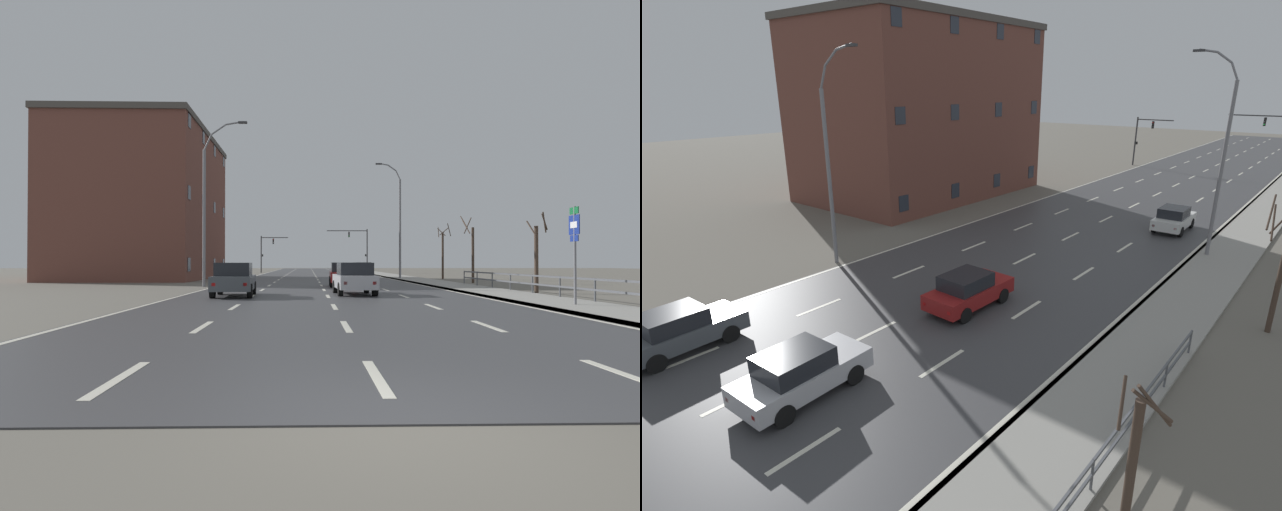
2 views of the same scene
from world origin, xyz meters
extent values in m
cube|color=#666056|center=(0.00, 48.00, -0.06)|extent=(160.00, 160.00, 0.12)
cube|color=#3D3D3F|center=(0.00, 60.00, 0.01)|extent=(14.00, 120.00, 0.02)
cube|color=beige|center=(-3.50, 2.00, 0.02)|extent=(0.16, 2.20, 0.01)
cube|color=beige|center=(-3.50, 7.40, 0.02)|extent=(0.16, 2.20, 0.01)
cube|color=beige|center=(-3.50, 12.80, 0.02)|extent=(0.16, 2.20, 0.01)
cube|color=beige|center=(-3.50, 18.20, 0.02)|extent=(0.16, 2.20, 0.01)
cube|color=beige|center=(-3.50, 23.60, 0.02)|extent=(0.16, 2.20, 0.01)
cube|color=beige|center=(-3.50, 29.00, 0.02)|extent=(0.16, 2.20, 0.01)
cube|color=beige|center=(-3.50, 34.40, 0.02)|extent=(0.16, 2.20, 0.01)
cube|color=beige|center=(-3.50, 39.80, 0.02)|extent=(0.16, 2.20, 0.01)
cube|color=beige|center=(-3.50, 45.20, 0.02)|extent=(0.16, 2.20, 0.01)
cube|color=beige|center=(-3.50, 50.60, 0.02)|extent=(0.16, 2.20, 0.01)
cube|color=beige|center=(-3.50, 56.00, 0.02)|extent=(0.16, 2.20, 0.01)
cube|color=beige|center=(-3.50, 61.40, 0.02)|extent=(0.16, 2.20, 0.01)
cube|color=beige|center=(-3.50, 66.80, 0.02)|extent=(0.16, 2.20, 0.01)
cube|color=beige|center=(-3.50, 72.20, 0.02)|extent=(0.16, 2.20, 0.01)
cube|color=beige|center=(-3.50, 77.60, 0.02)|extent=(0.16, 2.20, 0.01)
cube|color=beige|center=(-3.50, 83.00, 0.02)|extent=(0.16, 2.20, 0.01)
cube|color=beige|center=(-3.50, 88.40, 0.02)|extent=(0.16, 2.20, 0.01)
cube|color=beige|center=(-3.50, 93.80, 0.02)|extent=(0.16, 2.20, 0.01)
cube|color=beige|center=(-3.50, 99.20, 0.02)|extent=(0.16, 2.20, 0.01)
cube|color=beige|center=(-3.50, 104.60, 0.02)|extent=(0.16, 2.20, 0.01)
cube|color=beige|center=(-3.50, 110.00, 0.02)|extent=(0.16, 2.20, 0.01)
cube|color=beige|center=(-3.50, 115.40, 0.02)|extent=(0.16, 2.20, 0.01)
cube|color=beige|center=(0.00, 2.00, 0.02)|extent=(0.16, 2.20, 0.01)
cube|color=beige|center=(0.00, 7.40, 0.02)|extent=(0.16, 2.20, 0.01)
cube|color=beige|center=(0.00, 12.80, 0.02)|extent=(0.16, 2.20, 0.01)
cube|color=beige|center=(0.00, 18.20, 0.02)|extent=(0.16, 2.20, 0.01)
cube|color=beige|center=(0.00, 23.60, 0.02)|extent=(0.16, 2.20, 0.01)
cube|color=beige|center=(0.00, 29.00, 0.02)|extent=(0.16, 2.20, 0.01)
cube|color=beige|center=(0.00, 34.40, 0.02)|extent=(0.16, 2.20, 0.01)
cube|color=beige|center=(0.00, 39.80, 0.02)|extent=(0.16, 2.20, 0.01)
cube|color=beige|center=(0.00, 45.20, 0.02)|extent=(0.16, 2.20, 0.01)
cube|color=beige|center=(0.00, 50.60, 0.02)|extent=(0.16, 2.20, 0.01)
cube|color=beige|center=(0.00, 56.00, 0.02)|extent=(0.16, 2.20, 0.01)
cube|color=beige|center=(0.00, 61.40, 0.02)|extent=(0.16, 2.20, 0.01)
cube|color=beige|center=(0.00, 66.80, 0.02)|extent=(0.16, 2.20, 0.01)
cube|color=beige|center=(0.00, 72.20, 0.02)|extent=(0.16, 2.20, 0.01)
cube|color=beige|center=(0.00, 77.60, 0.02)|extent=(0.16, 2.20, 0.01)
cube|color=beige|center=(0.00, 83.00, 0.02)|extent=(0.16, 2.20, 0.01)
cube|color=beige|center=(0.00, 88.40, 0.02)|extent=(0.16, 2.20, 0.01)
cube|color=beige|center=(0.00, 93.80, 0.02)|extent=(0.16, 2.20, 0.01)
cube|color=beige|center=(0.00, 99.20, 0.02)|extent=(0.16, 2.20, 0.01)
cube|color=beige|center=(0.00, 104.60, 0.02)|extent=(0.16, 2.20, 0.01)
cube|color=beige|center=(0.00, 110.00, 0.02)|extent=(0.16, 2.20, 0.01)
cube|color=beige|center=(0.00, 115.40, 0.02)|extent=(0.16, 2.20, 0.01)
cube|color=beige|center=(3.50, 2.00, 0.02)|extent=(0.16, 2.20, 0.01)
cube|color=beige|center=(3.50, 7.40, 0.02)|extent=(0.16, 2.20, 0.01)
cube|color=beige|center=(3.50, 12.80, 0.02)|extent=(0.16, 2.20, 0.01)
cube|color=beige|center=(3.50, 18.20, 0.02)|extent=(0.16, 2.20, 0.01)
cube|color=beige|center=(3.50, 23.60, 0.02)|extent=(0.16, 2.20, 0.01)
cube|color=beige|center=(3.50, 29.00, 0.02)|extent=(0.16, 2.20, 0.01)
cube|color=beige|center=(3.50, 34.40, 0.02)|extent=(0.16, 2.20, 0.01)
cube|color=beige|center=(3.50, 39.80, 0.02)|extent=(0.16, 2.20, 0.01)
cube|color=beige|center=(3.50, 45.20, 0.02)|extent=(0.16, 2.20, 0.01)
cube|color=beige|center=(3.50, 50.60, 0.02)|extent=(0.16, 2.20, 0.01)
cube|color=beige|center=(3.50, 56.00, 0.02)|extent=(0.16, 2.20, 0.01)
cube|color=beige|center=(3.50, 61.40, 0.02)|extent=(0.16, 2.20, 0.01)
cube|color=beige|center=(3.50, 66.80, 0.02)|extent=(0.16, 2.20, 0.01)
cube|color=beige|center=(3.50, 72.20, 0.02)|extent=(0.16, 2.20, 0.01)
cube|color=beige|center=(3.50, 77.60, 0.02)|extent=(0.16, 2.20, 0.01)
cube|color=beige|center=(3.50, 83.00, 0.02)|extent=(0.16, 2.20, 0.01)
cube|color=beige|center=(3.50, 88.40, 0.02)|extent=(0.16, 2.20, 0.01)
cube|color=beige|center=(3.50, 93.80, 0.02)|extent=(0.16, 2.20, 0.01)
cube|color=beige|center=(3.50, 99.20, 0.02)|extent=(0.16, 2.20, 0.01)
cube|color=beige|center=(3.50, 104.60, 0.02)|extent=(0.16, 2.20, 0.01)
cube|color=beige|center=(3.50, 110.00, 0.02)|extent=(0.16, 2.20, 0.01)
cube|color=beige|center=(3.50, 115.40, 0.02)|extent=(0.16, 2.20, 0.01)
cube|color=beige|center=(6.85, 60.00, 0.02)|extent=(0.16, 120.00, 0.01)
cube|color=beige|center=(-6.85, 60.00, 0.02)|extent=(0.16, 120.00, 0.01)
cube|color=gray|center=(8.50, 60.00, 0.06)|extent=(3.00, 120.00, 0.12)
cube|color=slate|center=(7.08, 60.00, 0.06)|extent=(0.16, 120.00, 0.12)
cube|color=#515459|center=(9.85, 16.34, 0.95)|extent=(0.06, 26.18, 0.08)
cube|color=#515459|center=(9.85, 16.34, 0.55)|extent=(0.06, 26.18, 0.08)
cylinder|color=#515459|center=(9.85, 13.72, 0.50)|extent=(0.07, 0.07, 1.00)
cylinder|color=#515459|center=(9.85, 16.34, 0.50)|extent=(0.07, 0.07, 1.00)
cylinder|color=#515459|center=(9.85, 18.95, 0.50)|extent=(0.07, 0.07, 1.00)
cylinder|color=#515459|center=(9.85, 21.57, 0.50)|extent=(0.07, 0.07, 1.00)
cylinder|color=#515459|center=(9.85, 24.19, 0.50)|extent=(0.07, 0.07, 1.00)
cylinder|color=#515459|center=(9.85, 26.81, 0.50)|extent=(0.07, 0.07, 1.00)
cylinder|color=#515459|center=(9.85, 29.43, 0.50)|extent=(0.07, 0.07, 1.00)
cylinder|color=slate|center=(7.60, 41.17, 4.62)|extent=(0.20, 0.20, 9.24)
cylinder|color=slate|center=(7.41, 41.17, 9.64)|extent=(0.47, 0.11, 0.85)
cylinder|color=slate|center=(6.86, 41.17, 10.30)|extent=(0.79, 0.11, 0.60)
cylinder|color=slate|center=(6.06, 41.17, 10.63)|extent=(0.89, 0.11, 0.26)
cube|color=#333335|center=(5.63, 41.17, 10.65)|extent=(0.56, 0.24, 0.12)
cylinder|color=slate|center=(-7.60, 27.63, 4.42)|extent=(0.20, 0.20, 8.85)
cylinder|color=slate|center=(-7.37, 27.63, 9.35)|extent=(0.57, 0.11, 1.05)
cylinder|color=slate|center=(-6.68, 27.63, 10.17)|extent=(0.97, 0.11, 0.73)
cylinder|color=slate|center=(-5.67, 27.63, 10.59)|extent=(1.11, 0.11, 0.30)
cube|color=#333335|center=(-5.13, 27.63, 10.64)|extent=(0.56, 0.24, 0.12)
cylinder|color=slate|center=(8.40, 12.43, 1.78)|extent=(0.09, 0.09, 3.55)
cube|color=#146633|center=(8.38, 12.43, 3.40)|extent=(0.03, 0.56, 0.24)
cube|color=navy|center=(8.38, 12.43, 2.90)|extent=(0.03, 0.68, 0.68)
cube|color=white|center=(8.36, 12.43, 2.90)|extent=(0.01, 0.44, 0.22)
cube|color=navy|center=(8.38, 12.43, 2.43)|extent=(0.03, 0.52, 0.22)
cylinder|color=#38383A|center=(7.90, 69.15, 3.24)|extent=(0.18, 0.18, 6.48)
cylinder|color=#38383A|center=(4.92, 69.15, 6.23)|extent=(5.96, 0.12, 0.12)
cube|color=black|center=(5.22, 69.15, 5.68)|extent=(0.20, 0.28, 0.80)
sphere|color=#2D2D2D|center=(5.22, 69.00, 5.94)|extent=(0.14, 0.14, 0.14)
sphere|color=#2D2D2D|center=(5.22, 69.00, 5.68)|extent=(0.14, 0.14, 0.14)
sphere|color=green|center=(5.22, 69.00, 5.42)|extent=(0.14, 0.14, 0.14)
cube|color=black|center=(7.68, 69.10, 2.60)|extent=(0.18, 0.12, 0.32)
cylinder|color=#38383A|center=(-7.90, 71.13, 2.77)|extent=(0.18, 0.18, 5.55)
cylinder|color=#38383A|center=(-5.88, 71.13, 5.30)|extent=(4.05, 0.12, 0.12)
cube|color=black|center=(-6.08, 71.13, 4.75)|extent=(0.20, 0.28, 0.80)
sphere|color=red|center=(-6.08, 70.98, 5.01)|extent=(0.14, 0.14, 0.14)
sphere|color=#2D2D2D|center=(-6.08, 70.98, 4.75)|extent=(0.14, 0.14, 0.14)
sphere|color=#2D2D2D|center=(-6.08, 70.98, 4.49)|extent=(0.14, 0.14, 0.14)
cube|color=black|center=(-7.68, 71.08, 2.60)|extent=(0.18, 0.12, 0.32)
cube|color=silver|center=(4.52, 45.33, 0.65)|extent=(1.84, 4.13, 0.64)
cube|color=black|center=(4.52, 45.08, 1.27)|extent=(1.60, 2.03, 0.60)
cube|color=slate|center=(4.50, 46.03, 1.25)|extent=(1.41, 0.11, 0.51)
cylinder|color=black|center=(5.30, 46.62, 0.33)|extent=(0.23, 0.66, 0.66)
cylinder|color=black|center=(3.68, 46.59, 0.33)|extent=(0.23, 0.66, 0.66)
cylinder|color=black|center=(5.35, 44.08, 0.33)|extent=(0.23, 0.66, 0.66)
cylinder|color=black|center=(3.73, 44.05, 0.33)|extent=(0.23, 0.66, 0.66)
cube|color=red|center=(3.89, 43.29, 0.65)|extent=(0.16, 0.04, 0.14)
cube|color=red|center=(5.21, 43.32, 0.65)|extent=(0.16, 0.04, 0.14)
cube|color=#474C51|center=(-4.34, 18.51, 0.65)|extent=(1.92, 4.17, 0.64)
cube|color=black|center=(-4.33, 18.26, 1.27)|extent=(1.64, 2.06, 0.60)
cube|color=slate|center=(-4.36, 19.21, 1.25)|extent=(1.41, 0.14, 0.51)
cylinder|color=black|center=(-3.58, 19.81, 0.33)|extent=(0.25, 0.67, 0.66)
cylinder|color=black|center=(-5.20, 19.75, 0.33)|extent=(0.25, 0.67, 0.66)
cylinder|color=black|center=(-3.48, 17.27, 0.33)|extent=(0.25, 0.67, 0.66)
cylinder|color=black|center=(-5.09, 17.21, 0.33)|extent=(0.25, 0.67, 0.66)
cube|color=red|center=(-4.91, 16.45, 0.65)|extent=(0.16, 0.05, 0.14)
cube|color=red|center=(-3.60, 16.51, 0.65)|extent=(0.16, 0.05, 0.14)
cube|color=maroon|center=(1.41, 27.74, 0.65)|extent=(1.87, 4.15, 0.64)
cube|color=black|center=(1.41, 27.49, 1.27)|extent=(1.61, 2.04, 0.60)
cube|color=slate|center=(1.43, 28.44, 1.25)|extent=(1.41, 0.12, 0.51)
cylinder|color=black|center=(2.25, 28.98, 0.33)|extent=(0.24, 0.67, 0.66)
cylinder|color=black|center=(0.64, 29.03, 0.33)|extent=(0.24, 0.67, 0.66)
cylinder|color=black|center=(2.19, 26.44, 0.33)|extent=(0.24, 0.67, 0.66)
cylinder|color=black|center=(0.57, 26.49, 0.33)|extent=(0.24, 0.67, 0.66)
cube|color=red|center=(0.70, 25.72, 0.65)|extent=(0.16, 0.04, 0.14)
cube|color=red|center=(2.02, 25.69, 0.65)|extent=(0.16, 0.04, 0.14)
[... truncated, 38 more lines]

